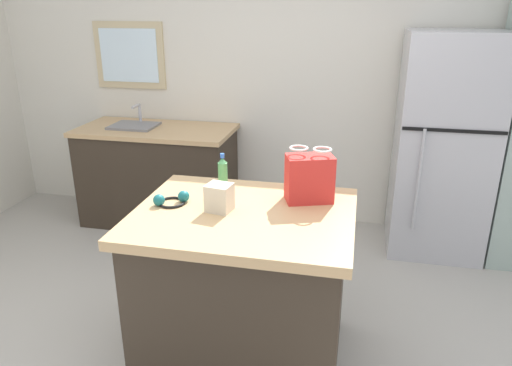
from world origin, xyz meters
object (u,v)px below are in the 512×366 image
Objects in this scene: kitchen_island at (244,286)px; ear_defenders at (172,200)px; shopping_bag at (309,178)px; small_box at (219,198)px; refrigerator at (443,147)px; bottle at (223,173)px.

ear_defenders reaches higher than kitchen_island.
ear_defenders is (-0.72, -0.20, -0.11)m from shopping_bag.
kitchen_island is 7.89× the size of small_box.
refrigerator reaches higher than kitchen_island.
kitchen_island is 0.70m from shopping_bag.
shopping_bag is 0.50m from small_box.
refrigerator is 8.37× the size of ear_defenders.
kitchen_island is at bearing -144.35° from shopping_bag.
small_box is at bearing -6.47° from ear_defenders.
bottle is at bearing 123.21° from kitchen_island.
kitchen_island is 0.63m from ear_defenders.
ear_defenders is (-0.41, 0.02, 0.47)m from kitchen_island.
shopping_bag is at bearing 15.84° from ear_defenders.
shopping_bag is (0.31, 0.22, 0.58)m from kitchen_island.
bottle is (-0.07, 0.32, 0.02)m from small_box.
ear_defenders is at bearing -135.05° from refrigerator.
refrigerator reaches higher than bottle.
ear_defenders is (-1.62, -1.62, 0.06)m from refrigerator.
bottle reaches higher than small_box.
shopping_bag reaches higher than ear_defenders.
bottle is 0.36m from ear_defenders.
ear_defenders is (-0.21, -0.28, -0.07)m from bottle.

